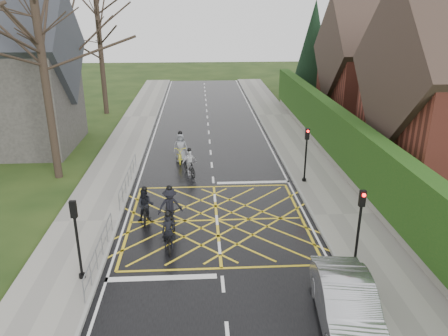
{
  "coord_description": "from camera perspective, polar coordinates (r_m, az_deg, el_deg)",
  "views": [
    {
      "loc": [
        -0.73,
        -18.25,
        9.47
      ],
      "look_at": [
        0.54,
        3.47,
        1.3
      ],
      "focal_mm": 35.0,
      "sensor_mm": 36.0,
      "label": 1
    }
  ],
  "objects": [
    {
      "name": "cyclist_mid",
      "position": [
        20.05,
        -7.04,
        -5.52
      ],
      "size": [
        1.27,
        2.09,
        1.92
      ],
      "rotation": [
        0.0,
        0.0,
        0.25
      ],
      "color": "black",
      "rests_on": "ground"
    },
    {
      "name": "cyclist_back",
      "position": [
        20.47,
        -10.21,
        -5.25
      ],
      "size": [
        0.8,
        1.77,
        1.76
      ],
      "rotation": [
        0.0,
        0.0,
        0.02
      ],
      "color": "black",
      "rests_on": "ground"
    },
    {
      "name": "cyclist_rear",
      "position": [
        18.26,
        -7.25,
        -8.91
      ],
      "size": [
        0.8,
        1.74,
        1.64
      ],
      "rotation": [
        0.0,
        0.0,
        0.13
      ],
      "color": "black",
      "rests_on": "ground"
    },
    {
      "name": "house_far",
      "position": [
        39.75,
        20.08,
        11.98
      ],
      "size": [
        9.8,
        8.8,
        10.3
      ],
      "color": "maroon",
      "rests_on": "ground"
    },
    {
      "name": "tree_mid",
      "position": [
        33.57,
        -20.4,
        17.95
      ],
      "size": [
        10.08,
        10.08,
        12.48
      ],
      "color": "black",
      "rests_on": "ground"
    },
    {
      "name": "church",
      "position": [
        33.16,
        -26.5,
        10.6
      ],
      "size": [
        8.8,
        7.8,
        11.0
      ],
      "color": "#2D2B28",
      "rests_on": "ground"
    },
    {
      "name": "railing_north",
      "position": [
        24.2,
        -12.43,
        -0.95
      ],
      "size": [
        0.05,
        6.04,
        1.03
      ],
      "color": "slate",
      "rests_on": "ground"
    },
    {
      "name": "ground",
      "position": [
        20.57,
        -0.93,
        -6.83
      ],
      "size": [
        120.0,
        120.0,
        0.0
      ],
      "primitive_type": "plane",
      "color": "black",
      "rests_on": "ground"
    },
    {
      "name": "sidewalk_right",
      "position": [
        21.6,
        15.27,
        -5.99
      ],
      "size": [
        3.0,
        80.0,
        0.15
      ],
      "primitive_type": "cube",
      "color": "gray",
      "rests_on": "ground"
    },
    {
      "name": "traffic_light_ne",
      "position": [
        24.47,
        10.64,
        1.61
      ],
      "size": [
        0.24,
        0.31,
        3.21
      ],
      "rotation": [
        0.0,
        0.0,
        3.14
      ],
      "color": "black",
      "rests_on": "ground"
    },
    {
      "name": "railing_south",
      "position": [
        17.56,
        -16.01,
        -9.96
      ],
      "size": [
        0.05,
        5.04,
        1.03
      ],
      "color": "slate",
      "rests_on": "ground"
    },
    {
      "name": "conifer",
      "position": [
        45.93,
        11.53,
        14.59
      ],
      "size": [
        4.6,
        4.6,
        10.0
      ],
      "color": "black",
      "rests_on": "ground"
    },
    {
      "name": "road",
      "position": [
        20.57,
        -0.93,
        -6.81
      ],
      "size": [
        9.0,
        80.0,
        0.01
      ],
      "primitive_type": "cube",
      "color": "black",
      "rests_on": "ground"
    },
    {
      "name": "traffic_light_sw",
      "position": [
        16.41,
        -18.58,
        -9.02
      ],
      "size": [
        0.24,
        0.31,
        3.21
      ],
      "color": "black",
      "rests_on": "ground"
    },
    {
      "name": "car",
      "position": [
        14.59,
        15.74,
        -16.91
      ],
      "size": [
        2.11,
        4.84,
        1.55
      ],
      "primitive_type": "imported",
      "rotation": [
        0.0,
        0.0,
        -0.1
      ],
      "color": "#A5A7AC",
      "rests_on": "ground"
    },
    {
      "name": "cyclist_lead",
      "position": [
        28.03,
        -5.69,
        2.24
      ],
      "size": [
        0.9,
        2.07,
        2.01
      ],
      "rotation": [
        0.0,
        0.0,
        -0.0
      ],
      "color": "yellow",
      "rests_on": "ground"
    },
    {
      "name": "tree_far",
      "position": [
        41.22,
        -16.02,
        16.66
      ],
      "size": [
        8.4,
        8.4,
        10.4
      ],
      "color": "black",
      "rests_on": "ground"
    },
    {
      "name": "tree_near",
      "position": [
        25.67,
        -23.01,
        15.55
      ],
      "size": [
        9.24,
        9.24,
        11.44
      ],
      "color": "black",
      "rests_on": "ground"
    },
    {
      "name": "hedge",
      "position": [
        26.73,
        15.34,
        3.83
      ],
      "size": [
        0.9,
        38.0,
        2.8
      ],
      "primitive_type": "cube",
      "color": "#143D10",
      "rests_on": "stone_wall"
    },
    {
      "name": "sidewalk_left",
      "position": [
        21.19,
        -17.48,
        -6.77
      ],
      "size": [
        3.0,
        80.0,
        0.15
      ],
      "primitive_type": "cube",
      "color": "gray",
      "rests_on": "ground"
    },
    {
      "name": "traffic_light_se",
      "position": [
        17.09,
        17.18,
        -7.6
      ],
      "size": [
        0.24,
        0.31,
        3.21
      ],
      "rotation": [
        0.0,
        0.0,
        3.14
      ],
      "color": "black",
      "rests_on": "ground"
    },
    {
      "name": "cyclist_front",
      "position": [
        25.7,
        -4.52,
        0.36
      ],
      "size": [
        1.08,
        1.72,
        1.67
      ],
      "rotation": [
        0.0,
        0.0,
        0.4
      ],
      "color": "black",
      "rests_on": "ground"
    },
    {
      "name": "stone_wall",
      "position": [
        27.26,
        15.0,
        0.31
      ],
      "size": [
        0.5,
        38.0,
        0.7
      ],
      "primitive_type": "cube",
      "color": "slate",
      "rests_on": "ground"
    }
  ]
}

